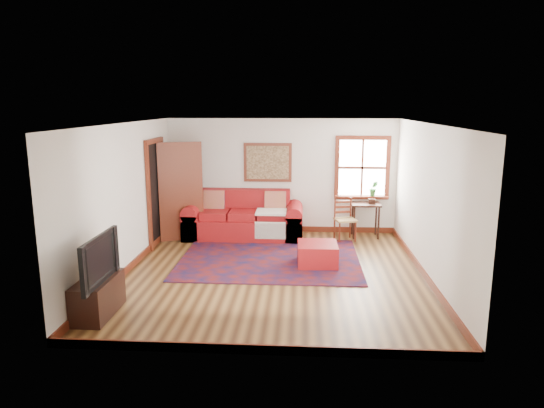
# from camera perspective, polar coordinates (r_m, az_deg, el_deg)

# --- Properties ---
(ground) EXTENTS (5.50, 5.50, 0.00)m
(ground) POSITION_cam_1_polar(r_m,az_deg,el_deg) (8.29, 0.23, -8.08)
(ground) COLOR #3F2511
(ground) RESTS_ON ground
(room_envelope) EXTENTS (5.04, 5.54, 2.52)m
(room_envelope) POSITION_cam_1_polar(r_m,az_deg,el_deg) (7.90, 0.25, 3.30)
(room_envelope) COLOR silver
(room_envelope) RESTS_ON ground
(window) EXTENTS (1.18, 0.20, 1.38)m
(window) POSITION_cam_1_polar(r_m,az_deg,el_deg) (10.68, 10.72, 3.47)
(window) COLOR white
(window) RESTS_ON ground
(doorway) EXTENTS (0.89, 1.08, 2.14)m
(doorway) POSITION_cam_1_polar(r_m,az_deg,el_deg) (10.09, -11.76, 1.55)
(doorway) COLOR black
(doorway) RESTS_ON ground
(framed_artwork) EXTENTS (1.05, 0.07, 0.85)m
(framed_artwork) POSITION_cam_1_polar(r_m,az_deg,el_deg) (10.61, -0.51, 4.91)
(framed_artwork) COLOR maroon
(framed_artwork) RESTS_ON ground
(persian_rug) EXTENTS (3.25, 2.60, 0.02)m
(persian_rug) POSITION_cam_1_polar(r_m,az_deg,el_deg) (8.97, -0.25, -6.46)
(persian_rug) COLOR #5B100D
(persian_rug) RESTS_ON ground
(red_leather_sofa) EXTENTS (2.50, 1.03, 0.98)m
(red_leather_sofa) POSITION_cam_1_polar(r_m,az_deg,el_deg) (10.43, -3.26, -2.07)
(red_leather_sofa) COLOR maroon
(red_leather_sofa) RESTS_ON ground
(red_ottoman) EXTENTS (0.71, 0.71, 0.39)m
(red_ottoman) POSITION_cam_1_polar(r_m,az_deg,el_deg) (8.65, 5.36, -5.90)
(red_ottoman) COLOR maroon
(red_ottoman) RESTS_ON ground
(side_table) EXTENTS (0.61, 0.46, 0.73)m
(side_table) POSITION_cam_1_polar(r_m,az_deg,el_deg) (10.50, 10.97, -0.59)
(side_table) COLOR black
(side_table) RESTS_ON ground
(ladder_back_chair) EXTENTS (0.49, 0.48, 0.87)m
(ladder_back_chair) POSITION_cam_1_polar(r_m,az_deg,el_deg) (10.25, 8.51, -1.60)
(ladder_back_chair) COLOR tan
(ladder_back_chair) RESTS_ON ground
(media_cabinet) EXTENTS (0.42, 0.93, 0.51)m
(media_cabinet) POSITION_cam_1_polar(r_m,az_deg,el_deg) (7.06, -19.80, -10.22)
(media_cabinet) COLOR black
(media_cabinet) RESTS_ON ground
(television) EXTENTS (0.15, 1.11, 0.64)m
(television) POSITION_cam_1_polar(r_m,az_deg,el_deg) (6.75, -20.43, -6.11)
(television) COLOR black
(television) RESTS_ON media_cabinet
(candle_hurricane) EXTENTS (0.12, 0.12, 0.18)m
(candle_hurricane) POSITION_cam_1_polar(r_m,az_deg,el_deg) (7.28, -18.34, -6.60)
(candle_hurricane) COLOR silver
(candle_hurricane) RESTS_ON media_cabinet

